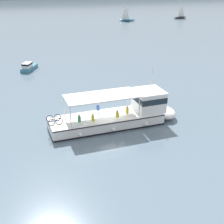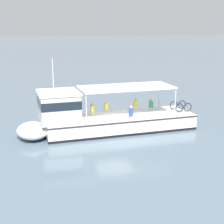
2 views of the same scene
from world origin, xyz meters
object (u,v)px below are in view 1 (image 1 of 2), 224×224
motorboat_horizon_east (28,67)px  sailboat_near_starboard (180,17)px  sailboat_off_stern (127,19)px  ferry_main (122,114)px

motorboat_horizon_east → sailboat_near_starboard: 66.14m
sailboat_off_stern → sailboat_near_starboard: 17.69m
sailboat_off_stern → motorboat_horizon_east: bearing=-123.9°
motorboat_horizon_east → sailboat_off_stern: size_ratio=0.71×
sailboat_off_stern → sailboat_near_starboard: size_ratio=1.00×
ferry_main → sailboat_near_starboard: bearing=59.4°
sailboat_near_starboard → ferry_main: bearing=-120.6°
ferry_main → motorboat_horizon_east: bearing=110.7°
motorboat_horizon_east → sailboat_near_starboard: (47.74, 45.78, -0.00)m
motorboat_horizon_east → sailboat_off_stern: bearing=56.1°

